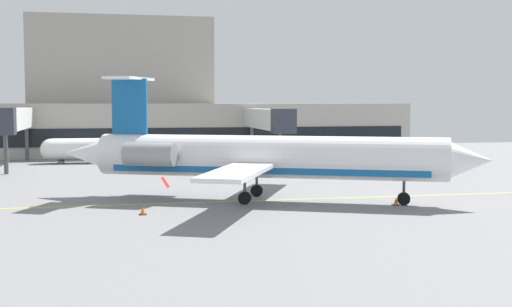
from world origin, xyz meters
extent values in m
cube|color=slate|center=(0.00, 0.00, -0.05)|extent=(120.00, 120.00, 0.10)
cube|color=yellow|center=(0.00, -0.30, 0.00)|extent=(108.00, 0.24, 0.01)
cube|color=red|center=(-7.04, 12.52, 0.00)|extent=(0.30, 8.00, 0.01)
cube|color=#ADA89E|center=(-5.75, 46.22, 3.50)|extent=(70.35, 12.45, 7.00)
cube|color=#9F9A91|center=(-10.34, 49.34, 12.99)|extent=(25.20, 8.71, 11.99)
cube|color=black|center=(-5.75, 39.95, 2.67)|extent=(67.54, 0.12, 2.33)
cube|color=silver|center=(6.26, 31.21, 5.16)|extent=(1.40, 17.57, 2.40)
cube|color=#2D333D|center=(6.26, 21.53, 5.16)|extent=(2.40, 2.00, 2.64)
cylinder|color=#4C4C51|center=(6.26, 38.50, 1.98)|extent=(0.44, 0.44, 3.96)
cylinder|color=#4C4C51|center=(6.26, 23.23, 1.98)|extent=(0.44, 0.44, 3.96)
cube|color=silver|center=(-22.08, 30.83, 5.32)|extent=(1.40, 18.33, 2.40)
cube|color=#2D333D|center=(-22.08, 20.77, 5.32)|extent=(2.40, 2.00, 2.64)
cylinder|color=#4C4C51|center=(-22.08, 38.50, 2.06)|extent=(0.44, 0.44, 4.12)
cylinder|color=#4C4C51|center=(-22.08, 22.47, 2.06)|extent=(0.44, 0.44, 4.12)
cylinder|color=white|center=(-0.54, -0.57, 3.22)|extent=(24.42, 13.21, 3.07)
cube|color=#145999|center=(-0.54, -0.57, 2.38)|extent=(21.98, 11.89, 0.55)
cone|color=white|center=(12.02, -6.21, 3.22)|extent=(4.32, 4.13, 3.01)
cone|color=white|center=(-13.38, 5.20, 3.22)|extent=(4.71, 4.02, 2.61)
cube|color=white|center=(1.53, 5.70, 2.76)|extent=(6.80, 10.38, 0.28)
cube|color=white|center=(-3.84, -6.28, 2.76)|extent=(6.80, 10.38, 0.28)
cylinder|color=gray|center=(-6.95, 4.97, 3.45)|extent=(4.06, 3.05, 1.69)
cylinder|color=gray|center=(-8.94, 0.55, 3.45)|extent=(4.06, 3.05, 1.69)
cube|color=#145999|center=(-10.26, 3.80, 6.85)|extent=(2.62, 1.35, 4.18)
cube|color=white|center=(-10.26, 3.80, 8.93)|extent=(3.98, 5.37, 0.20)
cylinder|color=#3F3F44|center=(8.26, -4.52, 1.29)|extent=(0.20, 0.20, 1.23)
cylinder|color=black|center=(8.26, -4.52, 0.45)|extent=(0.96, 0.69, 0.90)
cylinder|color=#3F3F44|center=(-0.88, 1.77, 1.29)|extent=(0.20, 0.20, 1.23)
cylinder|color=black|center=(-0.88, 1.77, 0.45)|extent=(0.96, 0.69, 0.90)
cylinder|color=#3F3F44|center=(-2.51, -1.87, 1.29)|extent=(0.20, 0.20, 1.23)
cylinder|color=black|center=(-2.51, -1.87, 0.45)|extent=(0.96, 0.69, 0.90)
cube|color=#E5B20C|center=(3.18, 27.95, 0.60)|extent=(3.24, 3.26, 0.50)
cube|color=#C3970A|center=(2.60, 27.36, 1.49)|extent=(1.89, 1.88, 1.28)
cylinder|color=black|center=(3.05, 26.64, 0.35)|extent=(0.69, 0.70, 0.70)
cylinder|color=black|center=(1.86, 27.79, 0.35)|extent=(0.69, 0.70, 0.70)
cylinder|color=black|center=(4.49, 28.11, 0.35)|extent=(0.69, 0.70, 0.70)
cylinder|color=black|center=(3.30, 29.27, 0.35)|extent=(0.69, 0.70, 0.70)
cube|color=#19389E|center=(17.87, 25.43, 0.67)|extent=(4.02, 2.55, 0.63)
cube|color=navy|center=(18.88, 25.67, 1.46)|extent=(1.81, 1.86, 0.95)
cylinder|color=black|center=(18.93, 26.58, 0.35)|extent=(0.75, 0.44, 0.70)
cylinder|color=black|center=(19.34, 24.89, 0.35)|extent=(0.75, 0.44, 0.70)
cylinder|color=black|center=(16.40, 25.97, 0.35)|extent=(0.75, 0.44, 0.70)
cylinder|color=black|center=(16.80, 24.29, 0.35)|extent=(0.75, 0.44, 0.70)
cylinder|color=white|center=(-15.95, 33.56, 1.64)|extent=(5.74, 2.77, 2.58)
sphere|color=white|center=(-13.12, 33.47, 1.64)|extent=(2.53, 2.53, 2.53)
sphere|color=white|center=(-18.78, 33.66, 1.64)|extent=(2.53, 2.53, 2.53)
cube|color=#59595B|center=(-17.65, 33.56, 0.17)|extent=(0.60, 2.32, 0.35)
cube|color=#59595B|center=(-14.25, 33.56, 0.17)|extent=(0.60, 2.32, 0.35)
cone|color=orange|center=(-9.70, -4.75, 0.28)|extent=(0.36, 0.36, 0.55)
cube|color=black|center=(-9.70, -4.75, 0.02)|extent=(0.47, 0.47, 0.04)
cone|color=orange|center=(7.76, -4.36, 0.28)|extent=(0.36, 0.36, 0.55)
cube|color=black|center=(7.76, -4.36, 0.02)|extent=(0.47, 0.47, 0.04)
camera|label=1|loc=(-11.28, -47.23, 7.15)|focal=46.60mm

